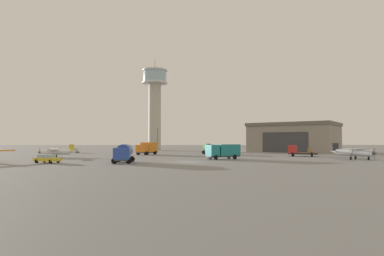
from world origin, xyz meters
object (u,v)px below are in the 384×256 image
(airplane_silver, at_px, (354,152))
(truck_flatbed_red, at_px, (298,151))
(truck_box_orange, at_px, (148,148))
(truck_box_teal, at_px, (223,151))
(control_tower, at_px, (155,100))
(airplane_white, at_px, (56,151))
(light_post_west, at_px, (157,137))
(car_yellow, at_px, (47,158))
(truck_fuel_tanker_green, at_px, (208,148))
(car_white, at_px, (73,150))
(truck_fuel_tanker_blue, at_px, (124,153))

(airplane_silver, bearing_deg, truck_flatbed_red, 165.68)
(airplane_silver, relative_size, truck_box_orange, 1.29)
(truck_box_teal, distance_m, truck_flatbed_red, 21.82)
(control_tower, xyz_separation_m, truck_flatbed_red, (36.77, -45.92, -17.56))
(airplane_white, height_order, light_post_west, light_post_west)
(truck_flatbed_red, height_order, car_yellow, truck_flatbed_red)
(truck_box_orange, height_order, car_yellow, truck_box_orange)
(airplane_silver, bearing_deg, truck_box_teal, -134.01)
(airplane_silver, distance_m, truck_fuel_tanker_green, 35.54)
(control_tower, distance_m, airplane_white, 54.66)
(truck_box_orange, bearing_deg, light_post_west, -157.57)
(airplane_silver, distance_m, truck_box_teal, 25.05)
(truck_box_teal, bearing_deg, light_post_west, -93.66)
(car_white, relative_size, light_post_west, 0.49)
(truck_box_orange, bearing_deg, truck_flatbed_red, 101.48)
(car_white, bearing_deg, airplane_white, 101.07)
(car_yellow, bearing_deg, truck_fuel_tanker_blue, 19.69)
(truck_fuel_tanker_blue, bearing_deg, truck_flatbed_red, 116.44)
(truck_fuel_tanker_green, bearing_deg, truck_flatbed_red, 55.47)
(truck_box_orange, height_order, truck_flatbed_red, truck_box_orange)
(truck_box_orange, bearing_deg, truck_fuel_tanker_green, 123.72)
(truck_fuel_tanker_blue, bearing_deg, truck_box_teal, 114.75)
(airplane_white, bearing_deg, light_post_west, -141.89)
(airplane_silver, distance_m, truck_box_orange, 47.46)
(control_tower, relative_size, car_white, 8.47)
(car_yellow, bearing_deg, light_post_west, 92.82)
(truck_flatbed_red, bearing_deg, truck_box_teal, 56.26)
(control_tower, bearing_deg, light_post_west, -82.73)
(truck_box_teal, height_order, truck_fuel_tanker_blue, truck_fuel_tanker_blue)
(car_white, bearing_deg, airplane_silver, 151.05)
(car_white, bearing_deg, truck_fuel_tanker_green, 163.09)
(airplane_white, bearing_deg, truck_box_orange, -162.85)
(airplane_silver, height_order, car_white, airplane_silver)
(truck_box_teal, relative_size, car_white, 1.75)
(car_yellow, distance_m, light_post_west, 48.81)
(airplane_silver, bearing_deg, truck_fuel_tanker_green, -173.98)
(truck_fuel_tanker_green, distance_m, truck_box_orange, 15.97)
(airplane_silver, xyz_separation_m, car_yellow, (-54.95, -7.72, -0.72))
(airplane_white, xyz_separation_m, truck_box_teal, (35.12, -8.18, 0.36))
(airplane_silver, xyz_separation_m, truck_box_orange, (-41.85, 22.39, 0.28))
(truck_flatbed_red, bearing_deg, control_tower, -25.76)
(truck_box_teal, xyz_separation_m, light_post_west, (-15.52, 37.40, 3.20))
(car_yellow, bearing_deg, airplane_white, 126.79)
(control_tower, relative_size, truck_fuel_tanker_green, 5.50)
(truck_flatbed_red, xyz_separation_m, car_white, (-59.06, 23.80, -0.51))
(airplane_white, height_order, airplane_silver, airplane_silver)
(truck_fuel_tanker_blue, relative_size, car_yellow, 1.50)
(truck_fuel_tanker_green, relative_size, truck_box_teal, 0.88)
(light_post_west, bearing_deg, car_white, -174.34)
(truck_fuel_tanker_green, xyz_separation_m, car_yellow, (-28.96, -31.96, -0.86))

